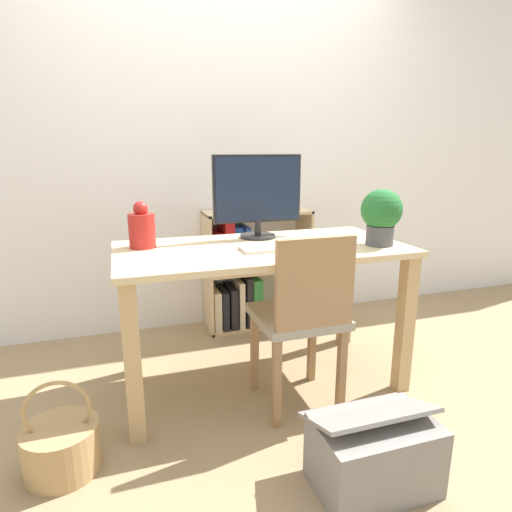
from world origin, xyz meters
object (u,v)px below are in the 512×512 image
object	(u,v)px
bookshelf	(241,276)
storage_box	(374,452)
monitor	(258,193)
basket	(62,446)
vase	(142,228)
potted_plant	(381,214)
keyboard	(272,248)
chair	(302,314)

from	to	relation	value
bookshelf	storage_box	world-z (taller)	bookshelf
monitor	storage_box	size ratio (longest dim) A/B	1.10
basket	monitor	bearing A→B (deg)	31.16
vase	potted_plant	xyz separation A→B (m)	(1.15, -0.31, 0.06)
potted_plant	vase	bearing A→B (deg)	164.83
storage_box	basket	bearing A→B (deg)	158.24
keyboard	basket	bearing A→B (deg)	-162.48
bookshelf	basket	distance (m)	1.58
keyboard	chair	bearing A→B (deg)	-69.82
vase	storage_box	world-z (taller)	vase
chair	basket	xyz separation A→B (m)	(-1.06, -0.10, -0.38)
chair	storage_box	world-z (taller)	chair
potted_plant	storage_box	xyz separation A→B (m)	(-0.42, -0.68, -0.77)
vase	basket	bearing A→B (deg)	-125.06
basket	storage_box	xyz separation A→B (m)	(1.11, -0.44, 0.04)
vase	potted_plant	bearing A→B (deg)	-15.17
chair	storage_box	bearing A→B (deg)	-92.60
chair	storage_box	xyz separation A→B (m)	(0.05, -0.54, -0.34)
chair	basket	world-z (taller)	chair
storage_box	monitor	bearing A→B (deg)	95.87
potted_plant	bookshelf	bearing A→B (deg)	117.41
chair	storage_box	size ratio (longest dim) A/B	1.94
vase	chair	size ratio (longest dim) A/B	0.26
monitor	chair	size ratio (longest dim) A/B	0.57
vase	chair	world-z (taller)	vase
potted_plant	basket	xyz separation A→B (m)	(-1.53, -0.23, -0.81)
monitor	chair	distance (m)	0.72
potted_plant	storage_box	size ratio (longest dim) A/B	0.63
vase	chair	distance (m)	0.89
chair	vase	bearing A→B (deg)	138.15
potted_plant	basket	distance (m)	1.75
vase	bookshelf	bearing A→B (deg)	41.69
chair	storage_box	distance (m)	0.65
keyboard	storage_box	size ratio (longest dim) A/B	0.68
keyboard	potted_plant	bearing A→B (deg)	-7.72
monitor	keyboard	distance (m)	0.38
keyboard	bookshelf	size ratio (longest dim) A/B	0.37
bookshelf	storage_box	distance (m)	1.61
potted_plant	basket	world-z (taller)	potted_plant
potted_plant	monitor	bearing A→B (deg)	144.95
monitor	chair	xyz separation A→B (m)	(0.05, -0.51, -0.51)
chair	monitor	bearing A→B (deg)	87.67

